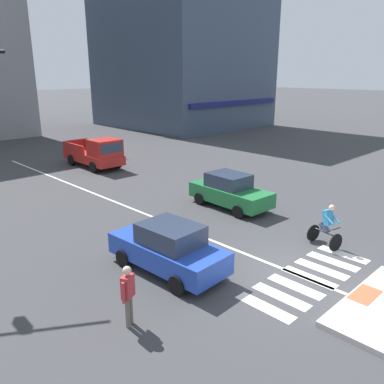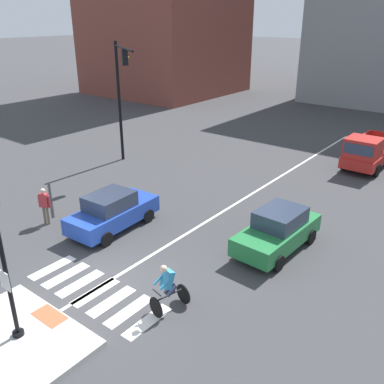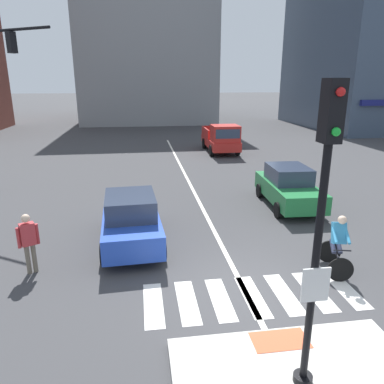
{
  "view_description": "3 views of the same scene",
  "coord_description": "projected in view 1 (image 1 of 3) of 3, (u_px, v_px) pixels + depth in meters",
  "views": [
    {
      "loc": [
        -10.4,
        -5.62,
        6.19
      ],
      "look_at": [
        -0.34,
        4.7,
        1.83
      ],
      "focal_mm": 36.67,
      "sensor_mm": 36.0,
      "label": 1
    },
    {
      "loc": [
        9.6,
        -7.39,
        8.5
      ],
      "look_at": [
        0.04,
        4.89,
        1.88
      ],
      "focal_mm": 39.35,
      "sensor_mm": 36.0,
      "label": 2
    },
    {
      "loc": [
        -2.53,
        -7.63,
        4.96
      ],
      "look_at": [
        -0.67,
        5.2,
        0.99
      ],
      "focal_mm": 34.21,
      "sensor_mm": 36.0,
      "label": 3
    }
  ],
  "objects": [
    {
      "name": "crosswalk_stripe_g",
      "position": [
        343.0,
        254.0,
        13.99
      ],
      "size": [
        0.44,
        1.8,
        0.01
      ],
      "primitive_type": "cube",
      "color": "silver",
      "rests_on": "ground"
    },
    {
      "name": "building_far_block",
      "position": [
        182.0,
        41.0,
        46.63
      ],
      "size": [
        16.05,
        17.36,
        19.82
      ],
      "color": "#3D4C60",
      "rests_on": "ground"
    },
    {
      "name": "ground_plane",
      "position": [
        301.0,
        274.0,
        12.6
      ],
      "size": [
        300.0,
        300.0,
        0.0
      ],
      "primitive_type": "plane",
      "color": "#3D3D3F"
    },
    {
      "name": "pickup_truck_red_eastbound_distant",
      "position": [
        97.0,
        154.0,
        26.58
      ],
      "size": [
        2.11,
        5.12,
        2.08
      ],
      "color": "red",
      "rests_on": "ground"
    },
    {
      "name": "crosswalk_stripe_d",
      "position": [
        309.0,
        277.0,
        12.41
      ],
      "size": [
        0.44,
        1.8,
        0.01
      ],
      "primitive_type": "cube",
      "color": "silver",
      "rests_on": "ground"
    },
    {
      "name": "car_blue_westbound_near",
      "position": [
        168.0,
        248.0,
        12.61
      ],
      "size": [
        2.0,
        4.18,
        1.64
      ],
      "color": "#2347B7",
      "rests_on": "ground"
    },
    {
      "name": "crosswalk_stripe_e",
      "position": [
        321.0,
        269.0,
        12.94
      ],
      "size": [
        0.44,
        1.8,
        0.01
      ],
      "primitive_type": "cube",
      "color": "silver",
      "rests_on": "ground"
    },
    {
      "name": "car_green_eastbound_mid",
      "position": [
        230.0,
        191.0,
        18.72
      ],
      "size": [
        1.99,
        4.17,
        1.64
      ],
      "color": "#237A3D",
      "rests_on": "ground"
    },
    {
      "name": "crosswalk_stripe_f",
      "position": [
        333.0,
        261.0,
        13.47
      ],
      "size": [
        0.44,
        1.8,
        0.01
      ],
      "primitive_type": "cube",
      "color": "silver",
      "rests_on": "ground"
    },
    {
      "name": "crosswalk_stripe_b",
      "position": [
        281.0,
        296.0,
        11.36
      ],
      "size": [
        0.44,
        1.8,
        0.01
      ],
      "primitive_type": "cube",
      "color": "silver",
      "rests_on": "ground"
    },
    {
      "name": "lane_centre_line",
      "position": [
        121.0,
        204.0,
        19.37
      ],
      "size": [
        0.14,
        28.0,
        0.01
      ],
      "primitive_type": "cube",
      "color": "silver",
      "rests_on": "ground"
    },
    {
      "name": "pedestrian_at_curb_left",
      "position": [
        128.0,
        291.0,
        9.78
      ],
      "size": [
        0.5,
        0.36,
        1.67
      ],
      "color": "#6B6051",
      "rests_on": "ground"
    },
    {
      "name": "crosswalk_stripe_a",
      "position": [
        265.0,
        307.0,
        10.83
      ],
      "size": [
        0.44,
        1.8,
        0.01
      ],
      "primitive_type": "cube",
      "color": "silver",
      "rests_on": "ground"
    },
    {
      "name": "crosswalk_stripe_c",
      "position": [
        296.0,
        286.0,
        11.88
      ],
      "size": [
        0.44,
        1.8,
        0.01
      ],
      "primitive_type": "cube",
      "color": "silver",
      "rests_on": "ground"
    },
    {
      "name": "tactile_pad_front",
      "position": [
        365.0,
        294.0,
        11.17
      ],
      "size": [
        1.1,
        0.6,
        0.01
      ],
      "primitive_type": "cube",
      "color": "#DB5B38",
      "rests_on": "traffic_island"
    },
    {
      "name": "cyclist",
      "position": [
        327.0,
        225.0,
        14.38
      ],
      "size": [
        0.89,
        1.21,
        1.68
      ],
      "color": "black",
      "rests_on": "ground"
    }
  ]
}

